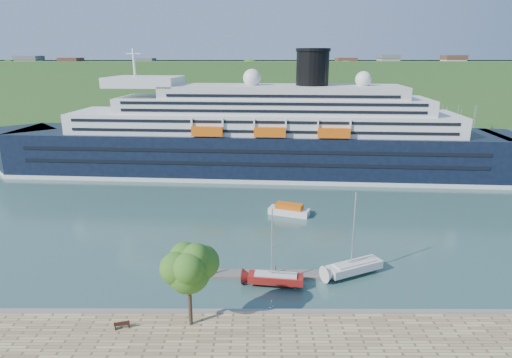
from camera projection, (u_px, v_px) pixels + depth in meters
name	position (u px, v px, depth m)	size (l,w,h in m)	color
ground	(248.00, 320.00, 44.16)	(400.00, 400.00, 0.00)	#2D5049
far_hillside	(255.00, 90.00, 180.03)	(400.00, 50.00, 24.00)	#326026
quay_coping	(248.00, 311.00, 43.65)	(220.00, 0.50, 0.30)	slate
cruise_ship	(252.00, 113.00, 95.09)	(123.80, 18.03, 27.80)	black
park_bench	(122.00, 324.00, 41.10)	(1.51, 0.62, 0.97)	#411E12
promenade_tree	(189.00, 282.00, 40.56)	(5.61, 5.61, 9.30)	#2B6B1C
floating_pontoon	(260.00, 274.00, 52.98)	(16.43, 2.01, 0.37)	slate
sailboat_red	(276.00, 250.00, 49.43)	(7.18, 1.99, 9.27)	maroon
sailboat_white_far	(357.00, 236.00, 51.83)	(8.06, 2.24, 10.41)	silver
tender_launch	(289.00, 209.00, 73.04)	(6.96, 2.38, 1.92)	#E45C0D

